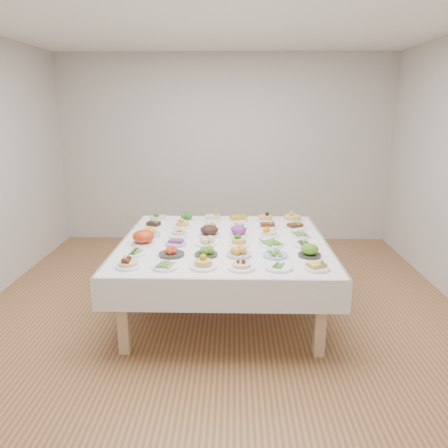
{
  "coord_description": "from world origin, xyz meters",
  "views": [
    {
      "loc": [
        0.14,
        -4.17,
        2.03
      ],
      "look_at": [
        0.04,
        0.1,
        0.88
      ],
      "focal_mm": 35.0,
      "sensor_mm": 36.0,
      "label": 1
    }
  ],
  "objects_px": {
    "dish_0": "(128,261)",
    "display_table": "(224,247)",
    "dish_18": "(150,232)",
    "dish_35": "(292,216)"
  },
  "relations": [
    {
      "from": "dish_18",
      "to": "dish_0",
      "type": "bearing_deg",
      "value": -90.38
    },
    {
      "from": "display_table",
      "to": "dish_18",
      "type": "xyz_separation_m",
      "value": [
        -0.76,
        0.15,
        0.11
      ]
    },
    {
      "from": "dish_0",
      "to": "display_table",
      "type": "bearing_deg",
      "value": 44.77
    },
    {
      "from": "dish_18",
      "to": "dish_35",
      "type": "bearing_deg",
      "value": 22.04
    },
    {
      "from": "display_table",
      "to": "dish_0",
      "type": "relative_size",
      "value": 9.26
    },
    {
      "from": "dish_18",
      "to": "display_table",
      "type": "bearing_deg",
      "value": -11.11
    },
    {
      "from": "display_table",
      "to": "dish_0",
      "type": "height_order",
      "value": "dish_0"
    },
    {
      "from": "display_table",
      "to": "dish_35",
      "type": "xyz_separation_m",
      "value": [
        0.77,
        0.77,
        0.14
      ]
    },
    {
      "from": "display_table",
      "to": "dish_18",
      "type": "bearing_deg",
      "value": 168.89
    },
    {
      "from": "dish_0",
      "to": "dish_18",
      "type": "distance_m",
      "value": 0.91
    }
  ]
}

